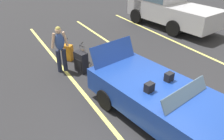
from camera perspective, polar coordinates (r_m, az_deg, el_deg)
ground_plane at (r=6.00m, az=12.65°, el=-12.32°), size 80.00×80.00×0.00m
lot_line_near at (r=5.40m, az=2.07°, el=-17.21°), size 18.00×0.12×0.01m
lot_line_mid at (r=6.89m, az=21.60°, el=-7.70°), size 18.00×0.12×0.01m
convertible_car at (r=5.54m, az=14.92°, el=-8.71°), size 4.38×2.40×1.52m
suitcase_large_black at (r=7.81m, az=-8.00°, el=2.06°), size 0.53×0.40×0.96m
suitcase_medium_bright at (r=8.75m, az=-11.40°, el=4.47°), size 0.46×0.44×0.94m
suitcase_small_carryon at (r=8.45m, az=-7.91°, el=3.41°), size 0.38×0.38×0.83m
traveler_person at (r=7.72m, az=-13.25°, el=5.81°), size 0.26×0.61×1.65m
parked_pickup_truck_near at (r=12.70m, az=13.85°, el=15.83°), size 5.19×2.52×2.10m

